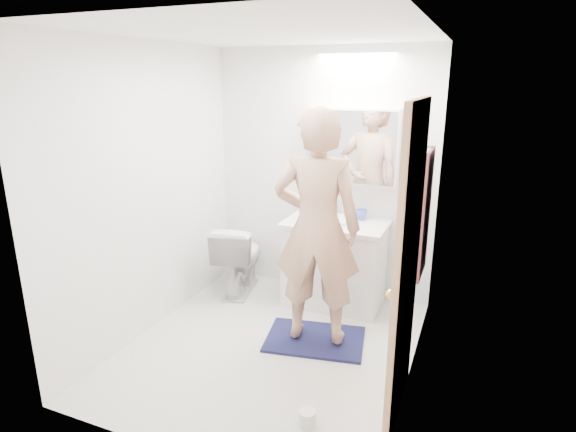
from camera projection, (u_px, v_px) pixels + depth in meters
The scene contains 23 objects.
floor at pixel (271, 346), 3.83m from camera, with size 2.50×2.50×0.00m, color silver.
ceiling at pixel (267, 33), 3.16m from camera, with size 2.50×2.50×0.00m, color white.
wall_back at pixel (322, 174), 4.60m from camera, with size 2.50×2.50×0.00m, color white.
wall_front at pixel (166, 263), 2.39m from camera, with size 2.50×2.50×0.00m, color white.
wall_left at pixel (149, 192), 3.90m from camera, with size 2.50×2.50×0.00m, color white.
wall_right at pixel (421, 221), 3.09m from camera, with size 2.50×2.50×0.00m, color white.
vanity_cabinet at pixel (335, 265), 4.49m from camera, with size 0.90×0.55×0.78m, color white.
countertop at pixel (336, 224), 4.38m from camera, with size 0.95×0.58×0.04m, color silver.
sink_basin at pixel (337, 219), 4.39m from camera, with size 0.36×0.36×0.03m, color white.
faucet at pixel (343, 208), 4.54m from camera, with size 0.02×0.02×0.16m, color silver.
medicine_cabinet at pixel (351, 146), 4.34m from camera, with size 0.88×0.14×0.70m, color white.
mirror_panel at pixel (349, 147), 4.28m from camera, with size 0.84×0.01×0.66m, color silver.
toilet at pixel (239, 257), 4.76m from camera, with size 0.40×0.71×0.72m, color silver.
bath_rug at pixel (315, 339), 3.92m from camera, with size 0.80×0.55×0.02m, color #1B1645.
person at pixel (317, 228), 3.64m from camera, with size 0.68×0.45×1.88m, color tan.
door at pixel (407, 268), 2.85m from camera, with size 0.04×0.80×2.00m, color tan.
door_knob at pixel (390, 295), 2.61m from camera, with size 0.06×0.06×0.06m, color gold.
towel at pixel (426, 214), 3.62m from camera, with size 0.02×0.42×1.00m, color #111A38.
towel_hook at pixel (430, 146), 3.47m from camera, with size 0.02×0.02×0.07m, color silver.
soap_bottle_a at pixel (317, 203), 4.56m from camera, with size 0.09×0.09×0.24m, color beige.
soap_bottle_b at pixel (321, 207), 4.59m from camera, with size 0.07×0.07×0.16m, color #5DA1C9.
toothbrush_cup at pixel (361, 215), 4.43m from camera, with size 0.11×0.11×0.10m, color #4760D6.
toilet_paper_roll at pixel (307, 418), 2.96m from camera, with size 0.11×0.11×0.10m, color silver.
Camera 1 is at (1.43, -3.07, 2.10)m, focal length 29.30 mm.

